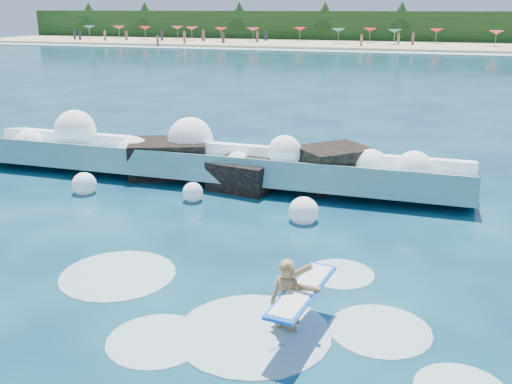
# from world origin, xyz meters

# --- Properties ---
(ground) EXTENTS (200.00, 200.00, 0.00)m
(ground) POSITION_xyz_m (0.00, 0.00, 0.00)
(ground) COLOR #07233D
(ground) RESTS_ON ground
(beach) EXTENTS (140.00, 20.00, 0.40)m
(beach) POSITION_xyz_m (0.00, 78.00, 0.20)
(beach) COLOR tan
(beach) RESTS_ON ground
(wet_band) EXTENTS (140.00, 5.00, 0.08)m
(wet_band) POSITION_xyz_m (0.00, 67.00, 0.04)
(wet_band) COLOR silver
(wet_band) RESTS_ON ground
(treeline) EXTENTS (140.00, 4.00, 5.00)m
(treeline) POSITION_xyz_m (0.00, 88.00, 2.50)
(treeline) COLOR black
(treeline) RESTS_ON ground
(breaking_wave) EXTENTS (17.00, 2.69, 1.47)m
(breaking_wave) POSITION_xyz_m (-1.58, 6.53, 0.51)
(breaking_wave) COLOR teal
(breaking_wave) RESTS_ON ground
(rock_cluster) EXTENTS (8.63, 3.48, 1.51)m
(rock_cluster) POSITION_xyz_m (-0.52, 6.53, 0.48)
(rock_cluster) COLOR black
(rock_cluster) RESTS_ON ground
(surfer_with_board) EXTENTS (1.02, 2.88, 1.68)m
(surfer_with_board) POSITION_xyz_m (3.43, -2.08, 0.62)
(surfer_with_board) COLOR #A47D4C
(surfer_with_board) RESTS_ON ground
(wave_spray) EXTENTS (14.83, 4.81, 2.14)m
(wave_spray) POSITION_xyz_m (-2.31, 6.41, 0.97)
(wave_spray) COLOR white
(wave_spray) RESTS_ON ground
(surf_foam) EXTENTS (9.10, 5.28, 0.14)m
(surf_foam) POSITION_xyz_m (2.17, -1.77, 0.00)
(surf_foam) COLOR silver
(surf_foam) RESTS_ON ground
(beach_umbrellas) EXTENTS (111.04, 6.76, 0.50)m
(beach_umbrellas) POSITION_xyz_m (0.12, 79.81, 2.25)
(beach_umbrellas) COLOR #137660
(beach_umbrellas) RESTS_ON ground
(beachgoers) EXTENTS (86.76, 12.38, 1.94)m
(beachgoers) POSITION_xyz_m (-2.03, 74.69, 1.10)
(beachgoers) COLOR #3F332D
(beachgoers) RESTS_ON ground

